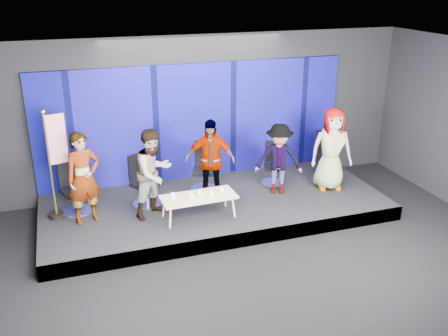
{
  "coord_description": "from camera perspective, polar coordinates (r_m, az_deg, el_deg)",
  "views": [
    {
      "loc": [
        -2.82,
        -6.48,
        4.71
      ],
      "look_at": [
        0.16,
        2.4,
        1.04
      ],
      "focal_mm": 40.0,
      "sensor_mm": 36.0,
      "label": 1
    }
  ],
  "objects": [
    {
      "name": "riser",
      "position": [
        10.45,
        -1.01,
        -4.45
      ],
      "size": [
        7.0,
        3.0,
        0.3
      ],
      "primitive_type": "cube",
      "color": "black",
      "rests_on": "ground"
    },
    {
      "name": "chair_c",
      "position": [
        10.76,
        -2.27,
        -0.78
      ],
      "size": [
        0.78,
        0.78,
        1.07
      ],
      "rotation": [
        0.0,
        0.0,
        -0.37
      ],
      "color": "silver",
      "rests_on": "riser"
    },
    {
      "name": "mug_a",
      "position": [
        9.48,
        -5.84,
        -3.14
      ],
      "size": [
        0.08,
        0.08,
        0.09
      ],
      "primitive_type": "cylinder",
      "color": "white",
      "rests_on": "coffee_table"
    },
    {
      "name": "chair_a",
      "position": [
        10.18,
        -16.67,
        -3.0
      ],
      "size": [
        0.77,
        0.77,
        1.09
      ],
      "rotation": [
        0.0,
        0.0,
        0.3
      ],
      "color": "silver",
      "rests_on": "riser"
    },
    {
      "name": "panelist_e",
      "position": [
        10.89,
        12.18,
        2.12
      ],
      "size": [
        1.0,
        0.78,
        1.8
      ],
      "primitive_type": "imported",
      "rotation": [
        0.0,
        0.0,
        -0.25
      ],
      "color": "black",
      "rests_on": "riser"
    },
    {
      "name": "mug_c",
      "position": [
        9.59,
        -2.84,
        -2.76
      ],
      "size": [
        0.08,
        0.08,
        0.09
      ],
      "primitive_type": "cylinder",
      "color": "white",
      "rests_on": "coffee_table"
    },
    {
      "name": "chair_d",
      "position": [
        11.15,
        5.64,
        -0.27
      ],
      "size": [
        0.7,
        0.7,
        0.94
      ],
      "rotation": [
        0.0,
        0.0,
        -0.4
      ],
      "color": "silver",
      "rests_on": "riser"
    },
    {
      "name": "room_walls",
      "position": [
        7.42,
        4.75,
        3.46
      ],
      "size": [
        10.02,
        8.02,
        3.51
      ],
      "color": "black",
      "rests_on": "ground"
    },
    {
      "name": "mug_e",
      "position": [
        9.68,
        -0.24,
        -2.48
      ],
      "size": [
        0.08,
        0.08,
        0.09
      ],
      "primitive_type": "cylinder",
      "color": "white",
      "rests_on": "coffee_table"
    },
    {
      "name": "chair_e",
      "position": [
        11.54,
        11.59,
        0.45
      ],
      "size": [
        0.76,
        0.76,
        1.11
      ],
      "rotation": [
        0.0,
        0.0,
        -0.25
      ],
      "color": "silver",
      "rests_on": "riser"
    },
    {
      "name": "mug_d",
      "position": [
        9.52,
        -1.42,
        -2.92
      ],
      "size": [
        0.08,
        0.08,
        0.09
      ],
      "primitive_type": "cylinder",
      "color": "white",
      "rests_on": "coffee_table"
    },
    {
      "name": "panelist_b",
      "position": [
        9.56,
        -8.03,
        -0.57
      ],
      "size": [
        1.06,
        1.0,
        1.73
      ],
      "primitive_type": "imported",
      "rotation": [
        0.0,
        0.0,
        0.55
      ],
      "color": "black",
      "rests_on": "riser"
    },
    {
      "name": "backdrop",
      "position": [
        11.24,
        -3.3,
        5.31
      ],
      "size": [
        7.0,
        0.08,
        2.6
      ],
      "primitive_type": "cube",
      "color": "#080A66",
      "rests_on": "riser"
    },
    {
      "name": "panelist_a",
      "position": [
        9.55,
        -15.75,
        -1.12
      ],
      "size": [
        0.74,
        0.59,
        1.76
      ],
      "primitive_type": "imported",
      "rotation": [
        0.0,
        0.0,
        0.3
      ],
      "color": "black",
      "rests_on": "riser"
    },
    {
      "name": "flag_stand",
      "position": [
        9.79,
        -18.69,
        0.72
      ],
      "size": [
        0.49,
        0.29,
        2.15
      ],
      "rotation": [
        0.0,
        0.0,
        0.26
      ],
      "color": "black",
      "rests_on": "riser"
    },
    {
      "name": "mug_b",
      "position": [
        9.41,
        -3.7,
        -3.24
      ],
      "size": [
        0.08,
        0.08,
        0.1
      ],
      "primitive_type": "cylinder",
      "color": "white",
      "rests_on": "coffee_table"
    },
    {
      "name": "ground",
      "position": [
        8.49,
        4.24,
        -12.35
      ],
      "size": [
        10.0,
        10.0,
        0.0
      ],
      "primitive_type": "plane",
      "color": "black",
      "rests_on": "ground"
    },
    {
      "name": "panelist_c",
      "position": [
        10.12,
        -1.61,
        0.88
      ],
      "size": [
        1.1,
        0.76,
        1.73
      ],
      "primitive_type": "imported",
      "rotation": [
        0.0,
        0.0,
        -0.37
      ],
      "color": "black",
      "rests_on": "riser"
    },
    {
      "name": "panelist_d",
      "position": [
        10.53,
        6.28,
        1.03
      ],
      "size": [
        1.13,
        0.91,
        1.53
      ],
      "primitive_type": "imported",
      "rotation": [
        0.0,
        0.0,
        -0.4
      ],
      "color": "black",
      "rests_on": "riser"
    },
    {
      "name": "coffee_table",
      "position": [
        9.55,
        -2.93,
        -3.39
      ],
      "size": [
        1.46,
        0.66,
        0.44
      ],
      "rotation": [
        0.0,
        0.0,
        0.04
      ],
      "color": "tan",
      "rests_on": "riser"
    },
    {
      "name": "chair_b",
      "position": [
        10.19,
        -9.05,
        -2.35
      ],
      "size": [
        0.83,
        0.83,
        1.07
      ],
      "rotation": [
        0.0,
        0.0,
        0.55
      ],
      "color": "silver",
      "rests_on": "riser"
    }
  ]
}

